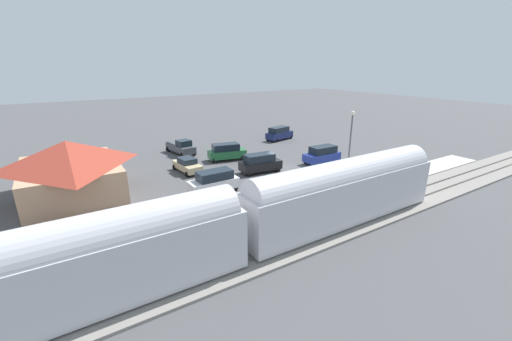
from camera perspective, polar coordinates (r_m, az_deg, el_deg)
The scene contains 13 objects.
ground_plane at distance 39.68m, azimuth 4.36°, elevation 0.33°, with size 200.00×200.00×0.00m, color #4C4C4F.
railway_track at distance 30.40m, azimuth 20.40°, elevation -6.37°, with size 4.80×70.00×0.30m.
platform at distance 32.68m, azimuth 14.90°, elevation -3.98°, with size 3.20×46.00×0.30m.
station_building at distance 35.41m, azimuth -29.97°, elevation 0.44°, with size 11.34×9.01×5.43m.
pedestrian_on_platform at distance 36.02m, azimuth 20.34°, elevation -0.52°, with size 0.36×0.36×1.71m.
suv_navy at distance 54.72m, azimuth 4.12°, elevation 6.57°, with size 2.97×5.21×2.22m.
suv_white at distance 32.26m, azimuth -7.41°, elevation -1.88°, with size 2.03×4.93×2.22m.
pickup_charcoal at distance 47.18m, azimuth -13.10°, elevation 4.10°, with size 5.63×3.08×2.14m.
suv_blue at distance 42.41m, azimuth 11.59°, elevation 2.81°, with size 2.08×4.95×2.22m.
suv_green at distance 43.07m, azimuth -5.21°, elevation 3.34°, with size 2.92×5.20×2.22m.
sedan_tan at distance 38.92m, azimuth -12.00°, elevation 0.97°, with size 4.65×2.59×1.74m.
suv_black at distance 37.97m, azimuth 0.72°, elevation 1.37°, with size 2.41×5.06×2.22m.
light_pole_near_platform at distance 35.80m, azimuth 16.33°, elevation 5.60°, with size 0.44×0.44×7.57m.
Camera 1 is at (-30.15, 22.76, 12.16)m, focal length 22.70 mm.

